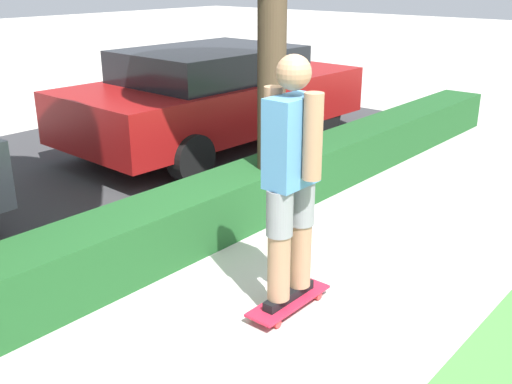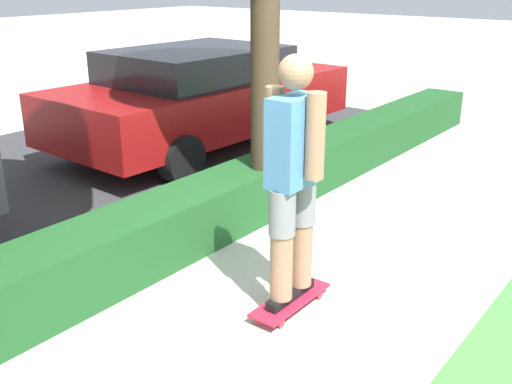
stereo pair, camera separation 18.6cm
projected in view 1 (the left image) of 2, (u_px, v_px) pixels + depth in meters
The scene contains 6 objects.
ground_plane at pixel (321, 311), 4.54m from camera, with size 60.00×60.00×0.00m, color #BCB7AD.
street_asphalt at pixel (28, 188), 7.08m from camera, with size 12.90×5.00×0.01m.
hedge_row at pixel (176, 224), 5.41m from camera, with size 12.90×0.60×0.54m.
skateboard at pixel (289, 301), 4.54m from camera, with size 0.76×0.24×0.08m.
skater_person at pixel (291, 177), 4.19m from camera, with size 0.52×0.47×1.83m.
parked_car_middle at pixel (216, 95), 8.59m from camera, with size 4.61×2.12×1.42m.
Camera 1 is at (-3.32, -2.17, 2.42)m, focal length 42.00 mm.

